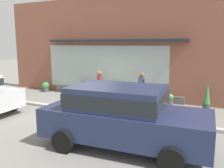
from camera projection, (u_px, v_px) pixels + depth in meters
The scene contains 13 objects.
ground_plane at pixel (83, 111), 10.28m from camera, with size 60.00×60.00×0.00m, color gray.
curb_strip at pixel (80, 110), 10.09m from camera, with size 14.00×0.24×0.12m, color #B2B2AD.
storefront at pixel (115, 48), 12.68m from camera, with size 14.00×0.81×5.30m.
fire_hydrant at pixel (85, 96), 11.30m from camera, with size 0.39×0.35×0.80m.
pedestrian_with_handbag at pixel (99, 86), 10.68m from camera, with size 0.43×0.55×1.66m.
pedestrian_passerby at pixel (142, 88), 10.18m from camera, with size 0.40×0.36×1.65m.
parked_car_navy at pixel (122, 114), 6.55m from camera, with size 4.62×2.30×1.71m.
potted_plant_corner_tall at pixel (170, 99), 11.16m from camera, with size 0.33×0.33×0.55m.
potted_plant_doorstep at pixel (122, 93), 12.22m from camera, with size 0.33×0.33×0.62m.
potted_plant_window_right at pixel (45, 87), 14.33m from camera, with size 0.43×0.43×0.58m.
potted_plant_near_hydrant at pixel (100, 87), 12.75m from camera, with size 0.47×0.47×1.22m.
potted_plant_window_center at pixel (207, 97), 10.27m from camera, with size 0.31×0.31×1.21m.
potted_plant_trailing_edge at pixel (83, 88), 13.49m from camera, with size 0.44×0.44×0.75m.
Camera 1 is at (5.48, -8.39, 2.85)m, focal length 38.40 mm.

